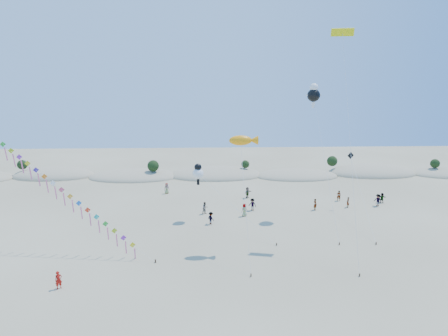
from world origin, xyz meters
The scene contains 10 objects.
ground centered at (0.00, 0.00, 0.00)m, with size 160.00×160.00×0.00m, color gray.
dune_ridge centered at (1.06, 45.14, 0.11)m, with size 145.30×11.49×5.57m.
kite_train centered at (-20.19, 12.66, 8.85)m, with size 25.28×9.12×17.38m.
fish_kite centered at (2.42, 11.89, 11.86)m, with size 3.08×7.86×12.42m.
cartoon_kite_low centered at (-2.71, 20.55, 6.42)m, with size 9.71×9.86×7.61m.
cartoon_kite_high centered at (12.71, 22.67, 16.48)m, with size 2.00×12.23×17.88m.
parafoil_kite centered at (13.55, 15.32, 22.91)m, with size 2.51×11.84×23.76m.
dark_kite centered at (18.81, 21.55, 5.71)m, with size 2.34×14.06×8.22m.
flyer_foreground centered at (-14.63, 3.25, 0.82)m, with size 0.60×0.39×1.64m, color #AA140D.
beachgoers centered at (8.61, 25.17, 0.86)m, with size 34.70×15.37×1.83m.
Camera 1 is at (-1.31, -27.34, 17.54)m, focal length 30.00 mm.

